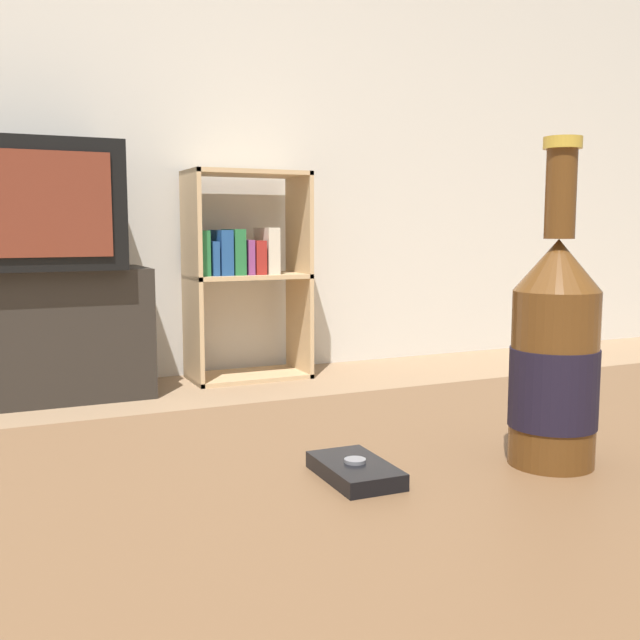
{
  "coord_description": "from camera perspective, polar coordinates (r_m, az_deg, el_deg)",
  "views": [
    {
      "loc": [
        -0.36,
        -0.5,
        0.71
      ],
      "look_at": [
        0.02,
        0.3,
        0.6
      ],
      "focal_mm": 42.0,
      "sensor_mm": 36.0,
      "label": 1
    }
  ],
  "objects": [
    {
      "name": "back_wall",
      "position": [
        3.59,
        -19.63,
        16.13
      ],
      "size": [
        8.0,
        0.05,
        2.6
      ],
      "color": "beige",
      "rests_on": "ground_plane"
    },
    {
      "name": "coffee_table",
      "position": [
        0.68,
        10.12,
        -17.77
      ],
      "size": [
        1.25,
        0.66,
        0.5
      ],
      "color": "brown",
      "rests_on": "ground_plane"
    },
    {
      "name": "tv_stand",
      "position": [
        3.29,
        -20.97,
        -1.07
      ],
      "size": [
        0.92,
        0.4,
        0.54
      ],
      "color": "#28231E",
      "rests_on": "ground_plane"
    },
    {
      "name": "television",
      "position": [
        3.25,
        -21.37,
        8.1
      ],
      "size": [
        0.7,
        0.53,
        0.51
      ],
      "color": "black",
      "rests_on": "tv_stand"
    },
    {
      "name": "bookshelf",
      "position": [
        3.5,
        -5.9,
        3.98
      ],
      "size": [
        0.55,
        0.3,
        0.97
      ],
      "color": "tan",
      "rests_on": "ground_plane"
    },
    {
      "name": "beer_bottle",
      "position": [
        0.69,
        17.25,
        -2.59
      ],
      "size": [
        0.08,
        0.08,
        0.29
      ],
      "color": "#563314",
      "rests_on": "coffee_table"
    },
    {
      "name": "cell_phone",
      "position": [
        0.64,
        2.69,
        -11.37
      ],
      "size": [
        0.05,
        0.09,
        0.02
      ],
      "rotation": [
        0.0,
        0.0,
        -0.03
      ],
      "color": "black",
      "rests_on": "coffee_table"
    }
  ]
}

